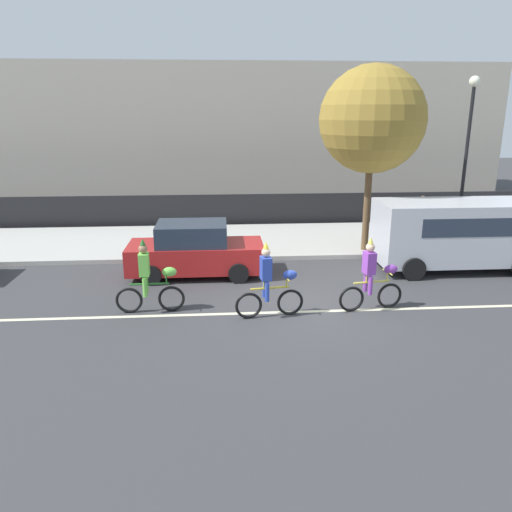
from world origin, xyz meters
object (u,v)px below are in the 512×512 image
Objects in this scene: parade_cyclist_cobalt at (270,284)px; parked_car_red at (195,251)px; parade_cyclist_purple at (372,278)px; street_lamp_post at (468,138)px; parked_van_silver at (459,230)px; pedestrian_onlooker at (421,215)px; parade_cyclist_lime at (150,280)px.

parade_cyclist_cobalt is 0.47× the size of parked_car_red.
street_lamp_post is (4.76, 5.35, 3.15)m from parade_cyclist_purple.
street_lamp_post is (7.37, 5.61, 3.15)m from parade_cyclist_cobalt.
parade_cyclist_cobalt is 1.00× the size of parade_cyclist_purple.
parked_van_silver is 3.62m from pedestrian_onlooker.
parade_cyclist_lime is 1.00× the size of parade_cyclist_cobalt.
parade_cyclist_lime is 9.75m from parked_van_silver.
parade_cyclist_cobalt is 7.21m from parked_van_silver.
pedestrian_onlooker is at bearing 119.09° from street_lamp_post.
parked_van_silver is 1.22× the size of parked_car_red.
parade_cyclist_cobalt is 0.33× the size of street_lamp_post.
parade_cyclist_cobalt is at bearing -59.97° from parked_car_red.
parade_cyclist_purple is 1.19× the size of pedestrian_onlooker.
pedestrian_onlooker is (3.96, 6.79, 0.17)m from parade_cyclist_purple.
parade_cyclist_lime is at bearing -162.53° from parked_van_silver.
parked_van_silver is 3.62m from street_lamp_post.
street_lamp_post is 3.40m from pedestrian_onlooker.
parked_van_silver is 3.09× the size of pedestrian_onlooker.
parade_cyclist_purple is at bearing -2.63° from parade_cyclist_lime.
parade_cyclist_lime is 3.01m from parade_cyclist_cobalt.
parade_cyclist_lime is at bearing -153.73° from street_lamp_post.
parked_van_silver is 0.85× the size of street_lamp_post.
parade_cyclist_lime is 5.58m from parade_cyclist_purple.
parade_cyclist_cobalt is at bearing -9.80° from parade_cyclist_lime.
parade_cyclist_lime is 11.55m from pedestrian_onlooker.
parade_cyclist_cobalt and parade_cyclist_purple have the same top height.
parked_van_silver is (9.29, 2.92, 0.44)m from parade_cyclist_lime.
parade_cyclist_lime is 1.19× the size of pedestrian_onlooker.
parked_car_red is at bearing 71.28° from parade_cyclist_lime.
parked_car_red is at bearing -179.89° from parked_van_silver.
street_lamp_post is 3.62× the size of pedestrian_onlooker.
street_lamp_post reaches higher than parade_cyclist_cobalt.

